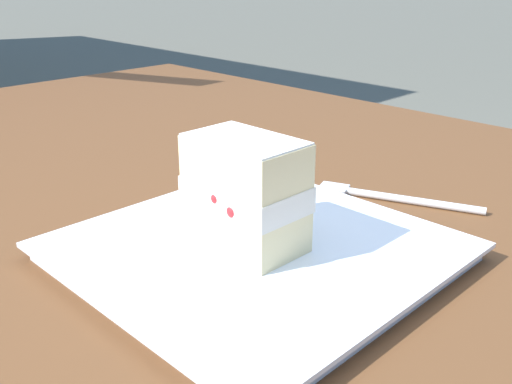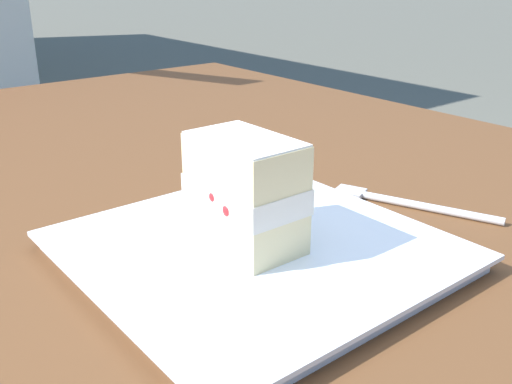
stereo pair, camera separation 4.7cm
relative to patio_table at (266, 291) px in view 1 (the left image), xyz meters
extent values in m
cylinder|color=brown|center=(0.74, -0.42, -0.31)|extent=(0.07, 0.07, 0.71)
cube|color=brown|center=(0.00, 0.00, 0.07)|extent=(1.60, 0.97, 0.04)
cube|color=white|center=(-0.06, 0.08, 0.09)|extent=(0.27, 0.27, 0.01)
cube|color=white|center=(-0.06, 0.08, 0.10)|extent=(0.28, 0.28, 0.00)
cube|color=beige|center=(-0.06, 0.08, 0.12)|extent=(0.09, 0.06, 0.03)
cube|color=white|center=(-0.06, 0.08, 0.15)|extent=(0.10, 0.06, 0.02)
sphere|color=red|center=(-0.05, 0.11, 0.15)|extent=(0.01, 0.01, 0.01)
sphere|color=red|center=(-0.07, 0.11, 0.15)|extent=(0.01, 0.01, 0.01)
cube|color=beige|center=(-0.06, 0.08, 0.18)|extent=(0.09, 0.06, 0.03)
cube|color=white|center=(-0.06, 0.08, 0.19)|extent=(0.09, 0.06, 0.00)
cylinder|color=silver|center=(-0.09, -0.12, 0.09)|extent=(0.13, 0.06, 0.01)
cube|color=silver|center=(-0.01, -0.09, 0.09)|extent=(0.04, 0.03, 0.01)
camera|label=1|loc=(-0.37, 0.38, 0.32)|focal=41.05mm
camera|label=2|loc=(-0.40, 0.35, 0.32)|focal=41.05mm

